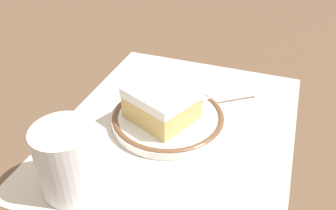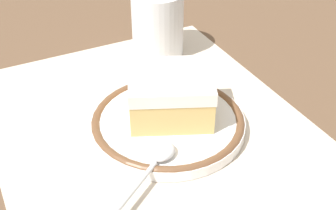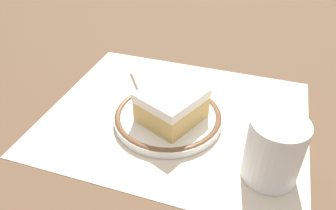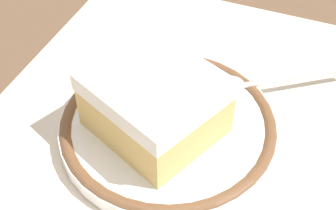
# 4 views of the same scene
# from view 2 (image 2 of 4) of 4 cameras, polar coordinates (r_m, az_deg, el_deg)

# --- Properties ---
(ground_plane) EXTENTS (2.40, 2.40, 0.00)m
(ground_plane) POSITION_cam_2_polar(r_m,az_deg,el_deg) (0.53, -2.10, -3.00)
(ground_plane) COLOR brown
(placemat) EXTENTS (0.44, 0.36, 0.00)m
(placemat) POSITION_cam_2_polar(r_m,az_deg,el_deg) (0.53, -2.10, -2.94)
(placemat) COLOR beige
(placemat) RESTS_ON ground_plane
(plate) EXTENTS (0.18, 0.18, 0.02)m
(plate) POSITION_cam_2_polar(r_m,az_deg,el_deg) (0.53, -0.00, -2.18)
(plate) COLOR white
(plate) RESTS_ON placemat
(cake_slice) EXTENTS (0.12, 0.12, 0.05)m
(cake_slice) POSITION_cam_2_polar(r_m,az_deg,el_deg) (0.52, 0.08, 1.64)
(cake_slice) COLOR #DBB76B
(cake_slice) RESTS_ON plate
(spoon) EXTENTS (0.09, 0.12, 0.01)m
(spoon) POSITION_cam_2_polar(r_m,az_deg,el_deg) (0.46, -1.69, -7.24)
(spoon) COLOR silver
(spoon) RESTS_ON plate
(cup) EXTENTS (0.08, 0.08, 0.09)m
(cup) POSITION_cam_2_polar(r_m,az_deg,el_deg) (0.67, -1.31, 9.85)
(cup) COLOR white
(cup) RESTS_ON placemat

